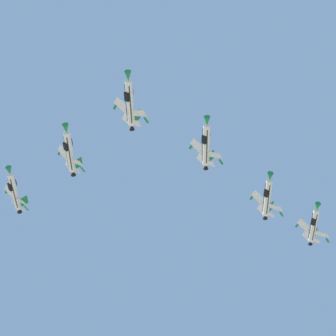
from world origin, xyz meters
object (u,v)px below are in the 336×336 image
fighter_jet_lead (130,102)px  fighter_jet_trail_slot (314,225)px  fighter_jet_left_wing (206,144)px  fighter_jet_left_outer (268,197)px  fighter_jet_right_wing (70,151)px  fighter_jet_right_outer (14,191)px

fighter_jet_lead → fighter_jet_trail_slot: size_ratio=1.00×
fighter_jet_left_wing → fighter_jet_left_outer: (21.31, 7.93, -1.86)m
fighter_jet_right_wing → fighter_jet_right_outer: 21.42m
fighter_jet_lead → fighter_jet_left_wing: 22.03m
fighter_jet_lead → fighter_jet_left_outer: bearing=-139.2°
fighter_jet_lead → fighter_jet_right_wing: size_ratio=1.00×
fighter_jet_left_outer → fighter_jet_trail_slot: (18.75, 6.48, 3.11)m
fighter_jet_right_wing → fighter_jet_trail_slot: (69.87, -0.96, 1.21)m
fighter_jet_left_outer → fighter_jet_trail_slot: 20.08m
fighter_jet_left_outer → fighter_jet_right_outer: (-60.25, 26.79, 2.89)m
fighter_jet_left_wing → fighter_jet_left_outer: size_ratio=1.00×
fighter_jet_left_outer → fighter_jet_left_wing: bearing=45.1°
fighter_jet_left_wing → fighter_jet_right_outer: size_ratio=1.00×
fighter_jet_lead → fighter_jet_right_outer: fighter_jet_right_outer is taller
fighter_jet_left_wing → fighter_jet_left_outer: fighter_jet_left_wing is taller
fighter_jet_left_wing → fighter_jet_right_outer: fighter_jet_right_outer is taller
fighter_jet_left_wing → fighter_jet_trail_slot: fighter_jet_trail_slot is taller
fighter_jet_lead → fighter_jet_left_outer: (42.88, 12.35, -1.28)m
fighter_jet_left_wing → fighter_jet_right_outer: (-38.95, 34.73, 1.02)m
fighter_jet_right_wing → fighter_jet_left_outer: fighter_jet_right_wing is taller
fighter_jet_left_outer → fighter_jet_trail_slot: bearing=-136.2°
fighter_jet_left_outer → fighter_jet_right_outer: size_ratio=1.00×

